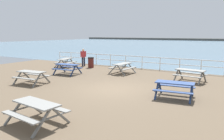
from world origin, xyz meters
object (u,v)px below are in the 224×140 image
(picnic_table_mid_centre, at_px, (175,86))
(picnic_table_far_right, at_px, (67,67))
(picnic_table_seaward, at_px, (37,108))
(visitor, at_px, (83,56))
(litter_bin, at_px, (91,62))
(picnic_table_near_left, at_px, (66,61))
(picnic_table_near_right, at_px, (31,74))
(picnic_table_corner, at_px, (190,73))
(picnic_table_far_left, at_px, (122,66))

(picnic_table_mid_centre, bearing_deg, picnic_table_far_right, 159.11)
(picnic_table_mid_centre, height_order, picnic_table_seaward, same)
(visitor, distance_m, litter_bin, 1.27)
(picnic_table_mid_centre, distance_m, picnic_table_far_right, 9.04)
(visitor, bearing_deg, litter_bin, 32.52)
(picnic_table_near_left, bearing_deg, picnic_table_mid_centre, -128.05)
(picnic_table_near_right, bearing_deg, litter_bin, 90.11)
(picnic_table_mid_centre, bearing_deg, picnic_table_near_right, -177.22)
(picnic_table_corner, relative_size, visitor, 1.20)
(picnic_table_mid_centre, xyz_separation_m, litter_bin, (-9.24, 5.82, -0.10))
(picnic_table_near_right, relative_size, picnic_table_far_right, 1.01)
(picnic_table_near_left, xyz_separation_m, picnic_table_seaward, (8.34, -10.53, 0.00))
(picnic_table_corner, bearing_deg, visitor, 176.95)
(picnic_table_mid_centre, bearing_deg, picnic_table_corner, 85.41)
(picnic_table_seaward, height_order, litter_bin, litter_bin)
(picnic_table_far_right, distance_m, picnic_table_seaward, 9.59)
(picnic_table_corner, xyz_separation_m, visitor, (-10.19, 1.93, 0.36))
(picnic_table_far_left, bearing_deg, picnic_table_far_right, 130.70)
(picnic_table_near_right, distance_m, visitor, 7.87)
(picnic_table_far_right, distance_m, litter_bin, 3.68)
(picnic_table_far_right, height_order, picnic_table_corner, same)
(picnic_table_near_right, distance_m, picnic_table_seaward, 6.72)
(picnic_table_mid_centre, height_order, visitor, visitor)
(picnic_table_far_right, relative_size, litter_bin, 2.04)
(picnic_table_corner, distance_m, visitor, 10.38)
(picnic_table_seaward, bearing_deg, visitor, 127.13)
(picnic_table_mid_centre, distance_m, picnic_table_far_left, 7.10)
(picnic_table_far_left, distance_m, litter_bin, 4.06)
(picnic_table_near_right, relative_size, picnic_table_corner, 0.98)
(picnic_table_near_right, distance_m, picnic_table_far_right, 3.64)
(picnic_table_near_left, xyz_separation_m, picnic_table_far_right, (2.71, -2.77, 0.00))
(visitor, relative_size, litter_bin, 1.75)
(picnic_table_mid_centre, distance_m, visitor, 12.07)
(picnic_table_mid_centre, height_order, picnic_table_far_right, same)
(picnic_table_mid_centre, xyz_separation_m, picnic_table_corner, (-0.18, 4.23, 0.00))
(picnic_table_near_left, height_order, picnic_table_corner, same)
(picnic_table_far_left, relative_size, visitor, 1.15)
(picnic_table_far_left, distance_m, picnic_table_seaward, 10.50)
(picnic_table_near_right, height_order, picnic_table_far_left, same)
(picnic_table_far_left, relative_size, litter_bin, 2.01)
(litter_bin, bearing_deg, picnic_table_corner, -9.93)
(picnic_table_far_right, xyz_separation_m, litter_bin, (-0.47, 3.65, -0.10))
(picnic_table_seaward, relative_size, litter_bin, 2.04)
(litter_bin, bearing_deg, picnic_table_near_right, -83.62)
(picnic_table_near_left, height_order, litter_bin, litter_bin)
(picnic_table_near_left, bearing_deg, picnic_table_far_right, -150.34)
(picnic_table_far_right, bearing_deg, picnic_table_corner, 7.72)
(picnic_table_near_left, xyz_separation_m, picnic_table_far_left, (6.13, -0.27, 0.00))
(picnic_table_mid_centre, bearing_deg, picnic_table_far_left, 131.96)
(picnic_table_far_right, height_order, picnic_table_seaward, same)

